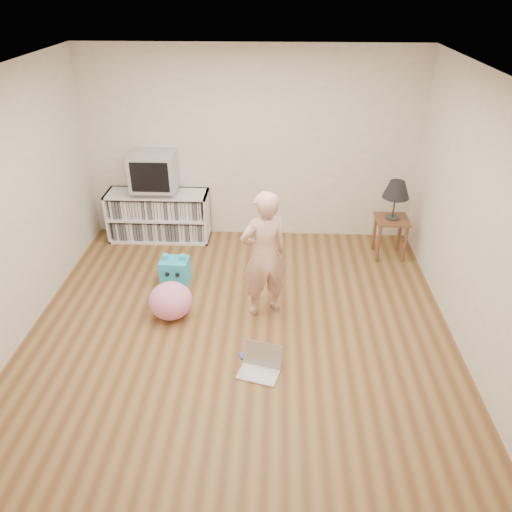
{
  "coord_description": "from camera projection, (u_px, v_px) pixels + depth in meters",
  "views": [
    {
      "loc": [
        0.36,
        -4.3,
        3.34
      ],
      "look_at": [
        0.15,
        0.4,
        0.65
      ],
      "focal_mm": 35.0,
      "sensor_mm": 36.0,
      "label": 1
    }
  ],
  "objects": [
    {
      "name": "playing_cards",
      "position": [
        243.0,
        356.0,
        4.97
      ],
      "size": [
        0.09,
        0.11,
        0.02
      ],
      "primitive_type": "cube",
      "rotation": [
        0.0,
        0.0,
        0.36
      ],
      "color": "#4163AE",
      "rests_on": "ground"
    },
    {
      "name": "walls",
      "position": [
        238.0,
        218.0,
        4.75
      ],
      "size": [
        4.52,
        4.52,
        2.6
      ],
      "color": "beige",
      "rests_on": "ground"
    },
    {
      "name": "table_lamp",
      "position": [
        396.0,
        190.0,
        6.29
      ],
      "size": [
        0.34,
        0.34,
        0.52
      ],
      "color": "#333333",
      "rests_on": "side_table"
    },
    {
      "name": "dvd_deck",
      "position": [
        156.0,
        190.0,
        6.83
      ],
      "size": [
        0.45,
        0.35,
        0.07
      ],
      "primitive_type": "cube",
      "color": "gray",
      "rests_on": "media_unit"
    },
    {
      "name": "ground",
      "position": [
        240.0,
        326.0,
        5.4
      ],
      "size": [
        4.5,
        4.5,
        0.0
      ],
      "primitive_type": "plane",
      "color": "brown",
      "rests_on": "ground"
    },
    {
      "name": "ceiling",
      "position": [
        235.0,
        75.0,
        4.11
      ],
      "size": [
        4.5,
        4.5,
        0.01
      ],
      "primitive_type": "cube",
      "color": "white",
      "rests_on": "walls"
    },
    {
      "name": "person",
      "position": [
        264.0,
        255.0,
        5.29
      ],
      "size": [
        0.62,
        0.53,
        1.45
      ],
      "primitive_type": "imported",
      "rotation": [
        0.0,
        0.0,
        3.55
      ],
      "color": "beige",
      "rests_on": "ground"
    },
    {
      "name": "laptop",
      "position": [
        261.0,
        364.0,
        4.77
      ],
      "size": [
        0.44,
        0.39,
        0.26
      ],
      "rotation": [
        0.0,
        0.0,
        -0.27
      ],
      "color": "silver",
      "rests_on": "ground"
    },
    {
      "name": "crt_tv",
      "position": [
        154.0,
        171.0,
        6.69
      ],
      "size": [
        0.6,
        0.53,
        0.5
      ],
      "color": "#ABABB0",
      "rests_on": "dvd_deck"
    },
    {
      "name": "plush_pink",
      "position": [
        171.0,
        301.0,
        5.46
      ],
      "size": [
        0.61,
        0.61,
        0.41
      ],
      "primitive_type": "ellipsoid",
      "rotation": [
        0.0,
        0.0,
        0.34
      ],
      "color": "pink",
      "rests_on": "ground"
    },
    {
      "name": "media_unit",
      "position": [
        159.0,
        215.0,
        7.04
      ],
      "size": [
        1.4,
        0.45,
        0.7
      ],
      "color": "white",
      "rests_on": "ground"
    },
    {
      "name": "side_table",
      "position": [
        391.0,
        228.0,
        6.55
      ],
      "size": [
        0.42,
        0.42,
        0.55
      ],
      "color": "brown",
      "rests_on": "ground"
    },
    {
      "name": "plush_blue",
      "position": [
        175.0,
        271.0,
        6.09
      ],
      "size": [
        0.35,
        0.31,
        0.39
      ],
      "rotation": [
        0.0,
        0.0,
        -0.05
      ],
      "color": "#28BBFF",
      "rests_on": "ground"
    }
  ]
}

